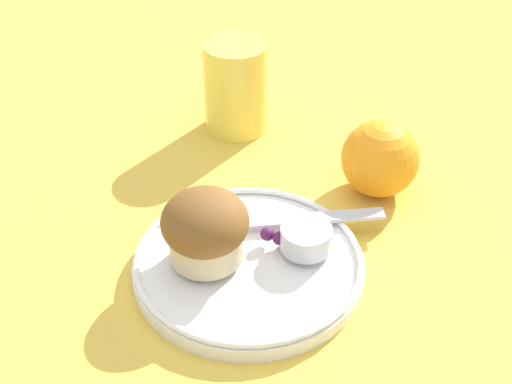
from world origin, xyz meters
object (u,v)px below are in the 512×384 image
muffin (205,228)px  orange_fruit (380,159)px  butter_knife (289,220)px  juice_glass (236,87)px

muffin → orange_fruit: bearing=63.4°
muffin → butter_knife: bearing=59.8°
juice_glass → butter_knife: bearing=-47.2°
muffin → butter_knife: muffin is taller
orange_fruit → juice_glass: 0.20m
muffin → orange_fruit: size_ratio=0.97×
butter_knife → orange_fruit: size_ratio=2.02×
butter_knife → juice_glass: juice_glass is taller
muffin → juice_glass: bearing=112.6°
orange_fruit → juice_glass: bearing=167.8°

